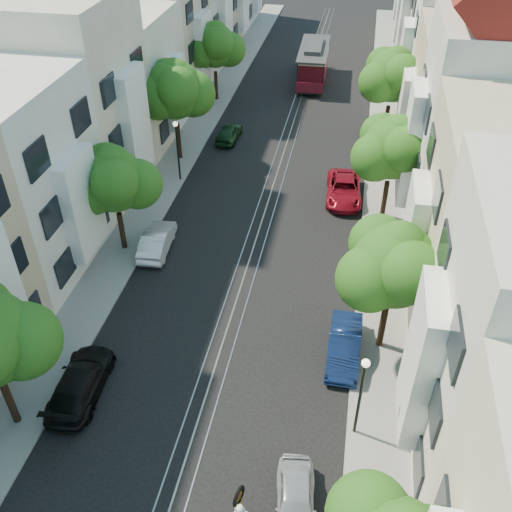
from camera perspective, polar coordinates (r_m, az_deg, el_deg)
The scene contains 24 objects.
ground at distance 43.24m, azimuth 2.92°, elevation 10.69°, with size 200.00×200.00×0.00m, color black.
sidewalk_east at distance 42.99m, azimuth 12.67°, elevation 9.71°, with size 2.50×80.00×0.12m, color gray.
sidewalk_west at distance 44.63m, azimuth -6.51°, elevation 11.48°, with size 2.50×80.00×0.12m, color gray.
rail_left at distance 43.30m, azimuth 2.19°, elevation 10.77°, with size 0.06×80.00×0.02m, color gray.
rail_slot at distance 43.24m, azimuth 2.92°, elevation 10.70°, with size 0.06×80.00×0.02m, color gray.
rail_right at distance 43.18m, azimuth 3.66°, elevation 10.63°, with size 0.06×80.00×0.02m, color gray.
lane_line at distance 43.24m, azimuth 2.92°, elevation 10.69°, with size 0.08×80.00×0.01m, color tan.
townhouses_east at distance 41.35m, azimuth 20.24°, elevation 15.05°, with size 7.75×72.00×12.00m.
townhouses_west at distance 44.15m, azimuth -13.06°, elevation 17.57°, with size 7.75×72.00×11.76m.
tree_e_b at distance 24.38m, azimuth 13.74°, elevation -1.10°, with size 4.93×4.08×6.68m.
tree_e_c at distance 33.79m, azimuth 13.60°, elevation 10.28°, with size 4.84×3.99×6.52m.
tree_e_d at distance 43.82m, azimuth 13.60°, elevation 17.04°, with size 5.01×4.16×6.85m.
tree_w_b at distance 31.04m, azimuth -13.98°, elevation 7.21°, with size 4.72×3.87×6.27m.
tree_w_c at distance 39.96m, azimuth -8.09°, elevation 16.01°, with size 5.13×4.28×7.09m.
tree_w_d at distance 50.07m, azimuth -4.12°, elevation 20.16°, with size 4.84×3.99×6.52m.
lamp_east at distance 22.00m, azimuth 10.54°, elevation -12.71°, with size 0.32×0.32×4.16m.
lamp_west at distance 38.03m, azimuth -7.91°, elevation 11.20°, with size 0.32×0.32×4.16m.
cable_car at distance 55.34m, azimuth 5.74°, elevation 18.80°, with size 2.79×8.22×3.13m.
parked_car_e_near at distance 21.73m, azimuth 3.98°, elevation -23.29°, with size 1.41×3.50×1.19m, color #A9ACB5.
parked_car_e_mid at distance 26.31m, azimuth 8.82°, elevation -8.84°, with size 1.42×4.08×1.35m, color #0E1D46.
parked_car_e_far at distance 37.18m, azimuth 8.79°, elevation 6.61°, with size 2.19×4.75×1.32m, color maroon.
parked_car_w_near at distance 25.70m, azimuth -17.17°, elevation -11.98°, with size 1.87×4.59×1.33m, color black.
parked_car_w_mid at distance 32.61m, azimuth -9.87°, elevation 1.56°, with size 1.38×3.97×1.31m, color silver.
parked_car_w_far at distance 44.24m, azimuth -2.71°, elevation 12.23°, with size 1.43×3.56×1.21m, color #153519.
Camera 1 is at (4.98, -10.24, 19.56)m, focal length 40.00 mm.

